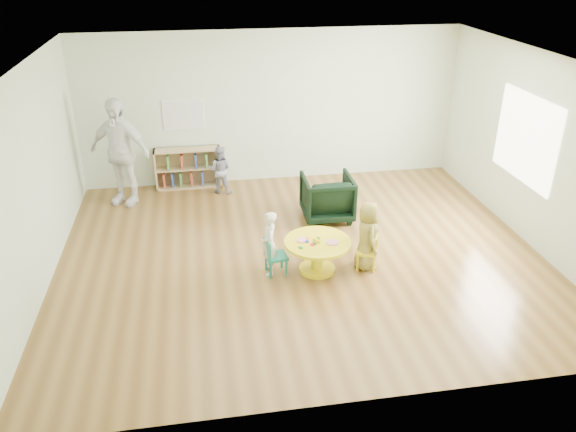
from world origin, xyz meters
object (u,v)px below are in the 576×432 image
Objects in this scene: armchair at (327,197)px; adult_caretaker at (120,152)px; bookshelf at (187,168)px; activity_table at (317,250)px; toddler at (220,170)px; kid_chair_left at (273,255)px; child_left at (269,243)px; child_right at (367,236)px; kid_chair_right at (370,250)px.

adult_caretaker is at bearing -18.60° from armchair.
adult_caretaker reaches higher than bookshelf.
bookshelf reaches higher than armchair.
toddler reaches higher than activity_table.
adult_caretaker reaches higher than toddler.
bookshelf is at bearing -168.63° from kid_chair_left.
activity_table is 0.62m from kid_chair_left.
adult_caretaker is at bearing -153.82° from bookshelf.
activity_table is 1.68m from armchair.
child_right is at bearing 90.28° from child_left.
kid_chair_left is at bearing -71.02° from bookshelf.
child_right is (2.45, -3.36, 0.13)m from bookshelf.
child_left is (1.09, -3.28, 0.09)m from bookshelf.
kid_chair_left is (-0.62, 0.02, -0.03)m from activity_table.
child_left reaches higher than toddler.
child_right is (0.69, -0.02, 0.18)m from activity_table.
child_right reaches higher than kid_chair_left.
adult_caretaker is at bearing -137.85° from child_left.
bookshelf is 0.64× the size of adult_caretaker.
child_right reaches higher than activity_table.
armchair is 0.44× the size of adult_caretaker.
child_right is at bearing -13.23° from adult_caretaker.
armchair is 3.61m from adult_caretaker.
adult_caretaker is (-2.24, 2.78, 0.65)m from kid_chair_left.
toddler is at bearing -37.91° from armchair.
child_left reaches higher than bookshelf.
kid_chair_left is 1.95m from armchair.
armchair is at bearing 5.70° from adult_caretaker.
kid_chair_left is 3.63m from adult_caretaker.
toddler is (-0.56, 2.94, 0.15)m from kid_chair_left.
adult_caretaker is at bearing 21.76° from toddler.
bookshelf is 2.85m from armchair.
toddler is (0.59, -0.38, 0.08)m from bookshelf.
child_left is (-0.66, 0.05, 0.14)m from activity_table.
kid_chair_right is 4.63m from adult_caretaker.
activity_table is at bearing -62.22° from bookshelf.
activity_table is 1.05× the size of toddler.
kid_chair_left is 1.01× the size of kid_chair_right.
child_left reaches higher than kid_chair_left.
activity_table is at bearing 105.37° from kid_chair_right.
kid_chair_left is at bearing 85.57° from child_right.
child_right is 4.55m from adult_caretaker.
activity_table is 0.71m from child_right.
kid_chair_left is at bearing 178.49° from activity_table.
adult_caretaker is at bearing -148.76° from kid_chair_left.
kid_chair_right is 1.42m from child_left.
activity_table is 0.77× the size of bookshelf.
armchair is (-0.23, 1.65, 0.09)m from kid_chair_right.
activity_table is 3.18m from toddler.
child_right is 1.13× the size of toddler.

